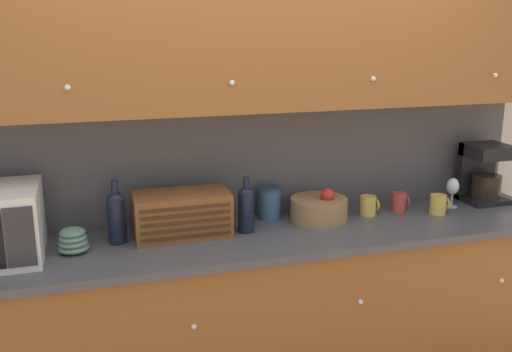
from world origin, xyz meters
TOP-DOWN VIEW (x-y plane):
  - wall_back at (0.00, 0.03)m, footprint 5.73×0.06m
  - counter_unit at (-0.00, -0.31)m, footprint 3.35×0.64m
  - backsplash_panel at (0.00, -0.01)m, footprint 3.33×0.01m
  - upper_cabinets at (0.17, -0.17)m, footprint 3.33×0.35m
  - bowl_stack_on_counter at (-0.92, -0.30)m, footprint 0.14×0.14m
  - wine_bottle at (-0.71, -0.23)m, footprint 0.09×0.09m
  - bread_box at (-0.39, -0.23)m, footprint 0.47×0.26m
  - second_wine_bottle at (-0.07, -0.27)m, footprint 0.08×0.08m
  - storage_canister at (0.11, -0.10)m, footprint 0.13×0.13m
  - fruit_basket at (0.36, -0.21)m, footprint 0.31×0.31m
  - mug_patterned_third at (0.66, -0.21)m, footprint 0.10×0.09m
  - mug at (0.86, -0.20)m, footprint 0.09×0.08m
  - mug_blue_second at (1.04, -0.30)m, footprint 0.10×0.09m
  - wine_glass at (1.19, -0.22)m, footprint 0.07×0.07m
  - coffee_maker at (1.43, -0.16)m, footprint 0.24×0.22m

SIDE VIEW (x-z plane):
  - counter_unit at x=0.00m, z-range 0.00..0.95m
  - mug at x=0.86m, z-range 0.95..1.06m
  - mug_patterned_third at x=0.66m, z-range 0.95..1.06m
  - mug_blue_second at x=1.04m, z-range 0.95..1.06m
  - bowl_stack_on_counter at x=-0.92m, z-range 0.95..1.07m
  - fruit_basket at x=0.36m, z-range 0.92..1.11m
  - storage_canister at x=0.11m, z-range 0.95..1.13m
  - bread_box at x=-0.39m, z-range 0.95..1.18m
  - wine_glass at x=1.19m, z-range 0.98..1.16m
  - second_wine_bottle at x=-0.07m, z-range 0.94..1.23m
  - wine_bottle at x=-0.71m, z-range 0.94..1.25m
  - coffee_maker at x=1.43m, z-range 0.95..1.30m
  - backsplash_panel at x=0.00m, z-range 0.95..1.57m
  - wall_back at x=0.00m, z-range 0.00..2.60m
  - upper_cabinets at x=0.17m, z-range 1.56..2.41m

